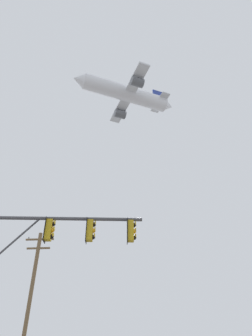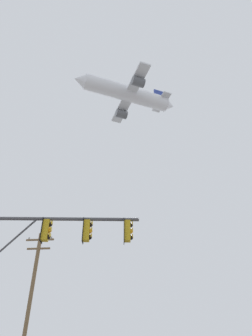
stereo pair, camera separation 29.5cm
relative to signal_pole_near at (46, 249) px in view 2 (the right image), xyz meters
The scene contains 3 objects.
signal_pole_near is the anchor object (origin of this frame).
utility_pole 10.93m from the signal_pole_near, 113.08° to the left, with size 2.20×0.28×9.55m.
airplane 47.44m from the signal_pole_near, 87.62° to the left, with size 19.28×14.89×5.52m.
Camera 2 is at (0.60, -5.01, 1.19)m, focal length 31.56 mm.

